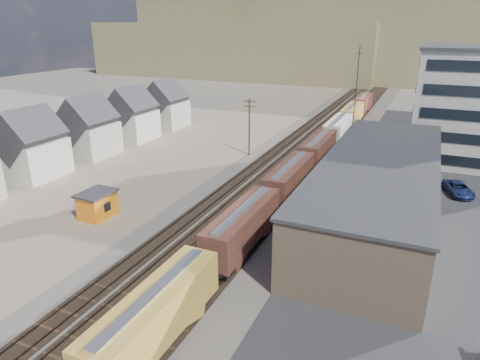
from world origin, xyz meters
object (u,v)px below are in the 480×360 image
at_px(utility_pole_north, 249,126).
at_px(maintenance_shed, 97,204).
at_px(freight_train, 305,162).
at_px(parked_car_blue, 458,189).

height_order(utility_pole_north, maintenance_shed, utility_pole_north).
bearing_deg(maintenance_shed, freight_train, 49.77).
relative_size(utility_pole_north, maintenance_shed, 2.25).
bearing_deg(parked_car_blue, maintenance_shed, -165.69).
bearing_deg(freight_train, maintenance_shed, -130.23).
height_order(freight_train, maintenance_shed, freight_train).
relative_size(utility_pole_north, parked_car_blue, 1.69).
bearing_deg(utility_pole_north, maintenance_shed, -102.26).
height_order(freight_train, utility_pole_north, utility_pole_north).
height_order(maintenance_shed, parked_car_blue, maintenance_shed).
distance_m(freight_train, maintenance_shed, 29.38).
bearing_deg(parked_car_blue, freight_train, 169.49).
distance_m(utility_pole_north, parked_car_blue, 33.55).
relative_size(freight_train, maintenance_shed, 26.93).
xyz_separation_m(utility_pole_north, maintenance_shed, (-6.66, -30.63, -3.66)).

